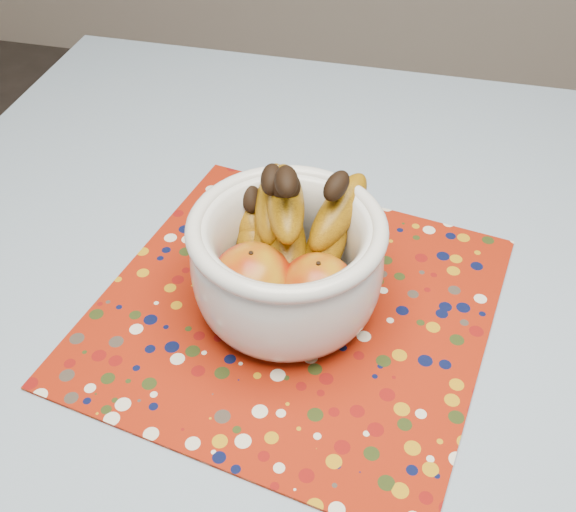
% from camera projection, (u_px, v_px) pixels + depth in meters
% --- Properties ---
extents(table, '(1.20, 1.20, 0.75)m').
position_uv_depth(table, '(357.00, 395.00, 0.81)').
color(table, brown).
rests_on(table, ground).
extents(tablecloth, '(1.32, 1.32, 0.01)m').
position_uv_depth(tablecloth, '(362.00, 352.00, 0.75)').
color(tablecloth, '#6182A3').
rests_on(tablecloth, table).
extents(placemat, '(0.51, 0.51, 0.00)m').
position_uv_depth(placemat, '(294.00, 308.00, 0.79)').
color(placemat, maroon).
rests_on(placemat, tablecloth).
extents(fruit_bowl, '(0.22, 0.23, 0.19)m').
position_uv_depth(fruit_bowl, '(287.00, 251.00, 0.75)').
color(fruit_bowl, silver).
rests_on(fruit_bowl, placemat).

